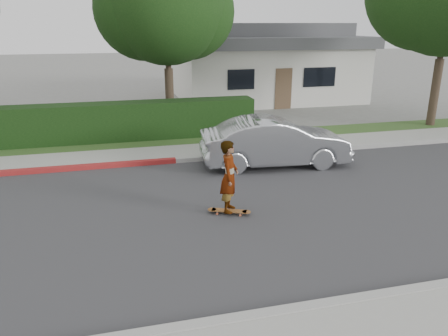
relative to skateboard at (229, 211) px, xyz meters
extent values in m
plane|color=slate|center=(-1.66, 0.22, -0.09)|extent=(120.00, 120.00, 0.00)
cube|color=#2D2D30|center=(-1.66, 0.22, -0.08)|extent=(60.00, 8.00, 0.01)
cube|color=#9E9E99|center=(-1.66, -3.88, -0.01)|extent=(60.00, 0.20, 0.15)
cube|color=#9E9E99|center=(-1.66, 4.32, -0.01)|extent=(60.00, 0.20, 0.15)
cube|color=gray|center=(-1.66, 5.22, -0.03)|extent=(60.00, 1.60, 0.12)
cube|color=#2D4C1E|center=(-1.66, 6.82, -0.04)|extent=(60.00, 1.60, 0.10)
cube|color=black|center=(-4.66, 7.42, 0.66)|extent=(15.00, 1.00, 1.50)
cylinder|color=#33261C|center=(-0.16, 9.22, 1.17)|extent=(0.36, 0.36, 2.52)
cylinder|color=#33261C|center=(-0.16, 9.22, 3.06)|extent=(0.24, 0.24, 2.10)
sphere|color=black|center=(-0.16, 9.22, 4.95)|extent=(4.80, 4.80, 4.80)
sphere|color=black|center=(-0.96, 9.62, 4.75)|extent=(4.08, 4.08, 4.08)
sphere|color=black|center=(0.74, 9.52, 4.65)|extent=(3.84, 3.84, 3.84)
cylinder|color=#33261C|center=(10.84, 6.72, 1.35)|extent=(0.36, 0.36, 2.88)
cylinder|color=#33261C|center=(10.84, 6.72, 3.51)|extent=(0.24, 0.24, 2.40)
cube|color=beige|center=(6.34, 16.22, 1.41)|extent=(10.00, 8.00, 3.00)
cube|color=#4C4C51|center=(6.34, 16.22, 3.21)|extent=(10.60, 8.60, 0.60)
cube|color=#4C4C51|center=(6.34, 16.22, 3.81)|extent=(8.40, 6.40, 0.80)
cube|color=black|center=(3.84, 12.20, 1.51)|extent=(1.40, 0.06, 1.00)
cube|color=black|center=(8.14, 12.20, 1.51)|extent=(1.80, 0.06, 1.00)
cube|color=brown|center=(6.14, 12.20, 0.96)|extent=(0.90, 0.06, 2.10)
cylinder|color=#D9653B|center=(-0.28, 0.04, -0.05)|extent=(0.06, 0.05, 0.05)
cylinder|color=#D9653B|center=(-0.22, 0.18, -0.05)|extent=(0.06, 0.05, 0.05)
cylinder|color=#D9653B|center=(0.22, -0.18, -0.05)|extent=(0.06, 0.05, 0.05)
cylinder|color=#D9653B|center=(0.28, -0.04, -0.05)|extent=(0.06, 0.05, 0.05)
cube|color=silver|center=(-0.25, 0.11, -0.01)|extent=(0.11, 0.17, 0.02)
cube|color=silver|center=(0.25, -0.11, -0.01)|extent=(0.11, 0.17, 0.02)
cube|color=brown|center=(0.00, 0.00, 0.01)|extent=(0.84, 0.51, 0.02)
cylinder|color=brown|center=(-0.38, 0.17, 0.01)|extent=(0.27, 0.27, 0.02)
cylinder|color=brown|center=(0.38, -0.17, 0.01)|extent=(0.27, 0.27, 0.02)
imported|color=white|center=(0.00, 0.00, 0.87)|extent=(0.63, 0.73, 1.70)
imported|color=#ACAEB3|center=(2.35, 3.29, 0.67)|extent=(4.74, 2.00, 1.52)
camera|label=1|loc=(-2.44, -9.15, 4.24)|focal=35.00mm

